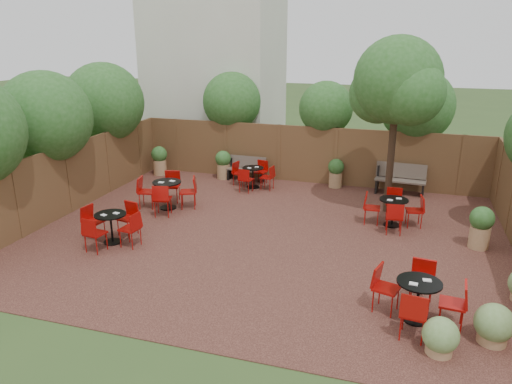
% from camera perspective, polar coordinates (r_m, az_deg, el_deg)
% --- Properties ---
extents(ground, '(80.00, 80.00, 0.00)m').
position_cam_1_polar(ground, '(12.73, 1.32, -5.14)').
color(ground, '#354F23').
rests_on(ground, ground).
extents(courtyard_paving, '(12.00, 10.00, 0.02)m').
position_cam_1_polar(courtyard_paving, '(12.73, 1.32, -5.10)').
color(courtyard_paving, '#371B16').
rests_on(courtyard_paving, ground).
extents(fence_back, '(12.00, 0.08, 2.00)m').
position_cam_1_polar(fence_back, '(17.05, 5.97, 4.36)').
color(fence_back, '#55371F').
rests_on(fence_back, ground).
extents(fence_left, '(0.08, 10.00, 2.00)m').
position_cam_1_polar(fence_left, '(15.07, -21.17, 1.37)').
color(fence_left, '#55371F').
rests_on(fence_left, ground).
extents(neighbour_building, '(5.00, 4.00, 8.00)m').
position_cam_1_polar(neighbour_building, '(20.75, -4.71, 15.23)').
color(neighbour_building, beige).
rests_on(neighbour_building, ground).
extents(overhang_foliage, '(15.72, 10.89, 2.74)m').
position_cam_1_polar(overhang_foliage, '(14.86, -7.75, 9.11)').
color(overhang_foliage, '#24541B').
rests_on(overhang_foliage, ground).
extents(courtyard_tree, '(2.61, 2.51, 4.99)m').
position_cam_1_polar(courtyard_tree, '(14.10, 16.17, 11.84)').
color(courtyard_tree, black).
rests_on(courtyard_tree, courtyard_paving).
extents(park_bench_left, '(1.38, 0.50, 0.84)m').
position_cam_1_polar(park_bench_left, '(17.33, -1.08, 2.82)').
color(park_bench_left, brown).
rests_on(park_bench_left, courtyard_paving).
extents(park_bench_right, '(1.63, 0.63, 0.99)m').
position_cam_1_polar(park_bench_right, '(16.51, 16.57, 1.54)').
color(park_bench_right, brown).
rests_on(park_bench_right, courtyard_paving).
extents(bistro_tables, '(8.89, 8.36, 0.96)m').
position_cam_1_polar(bistro_tables, '(12.87, -0.21, -2.61)').
color(bistro_tables, black).
rests_on(bistro_tables, courtyard_paving).
extents(planters, '(11.10, 4.47, 1.06)m').
position_cam_1_polar(planters, '(15.87, 2.79, 1.82)').
color(planters, '#9B744D').
rests_on(planters, courtyard_paving).
extents(low_shrubs, '(2.27, 2.84, 0.71)m').
position_cam_1_polar(low_shrubs, '(9.72, 25.91, -12.67)').
color(low_shrubs, '#9B744D').
rests_on(low_shrubs, courtyard_paving).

